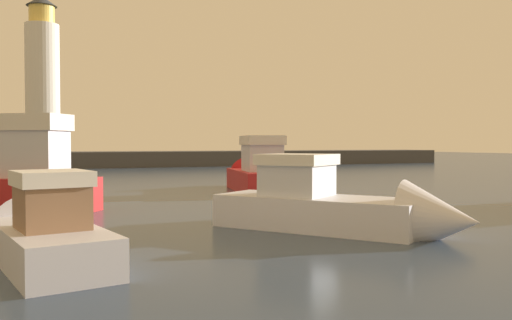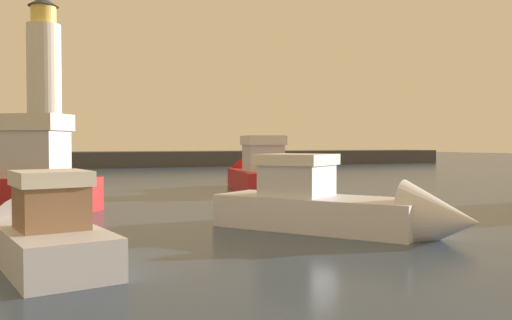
# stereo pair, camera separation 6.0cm
# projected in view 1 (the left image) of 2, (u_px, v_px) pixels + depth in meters

# --- Properties ---
(ground_plane) EXTENTS (220.00, 220.00, 0.00)m
(ground_plane) POSITION_uv_depth(u_px,v_px,m) (134.00, 189.00, 30.50)
(ground_plane) COLOR #2D3D51
(breakwater) EXTENTS (87.79, 6.27, 1.67)m
(breakwater) POSITION_uv_depth(u_px,v_px,m) (86.00, 160.00, 57.54)
(breakwater) COLOR #423F3D
(breakwater) RESTS_ON ground_plane
(lighthouse) EXTENTS (3.38, 3.38, 16.04)m
(lighthouse) POSITION_uv_depth(u_px,v_px,m) (43.00, 78.00, 55.65)
(lighthouse) COLOR silver
(lighthouse) RESTS_ON breakwater
(motorboat_2) EXTENTS (3.80, 8.41, 3.50)m
(motorboat_2) POSITION_uv_depth(u_px,v_px,m) (254.00, 173.00, 29.87)
(motorboat_2) COLOR #B21E1E
(motorboat_2) RESTS_ON ground_plane
(motorboat_3) EXTENTS (2.92, 6.32, 2.41)m
(motorboat_3) POSITION_uv_depth(u_px,v_px,m) (38.00, 231.00, 12.11)
(motorboat_3) COLOR silver
(motorboat_3) RESTS_ON ground_plane
(motorboat_5) EXTENTS (6.23, 7.34, 2.75)m
(motorboat_5) POSITION_uv_depth(u_px,v_px,m) (351.00, 208.00, 15.53)
(motorboat_5) COLOR silver
(motorboat_5) RESTS_ON ground_plane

